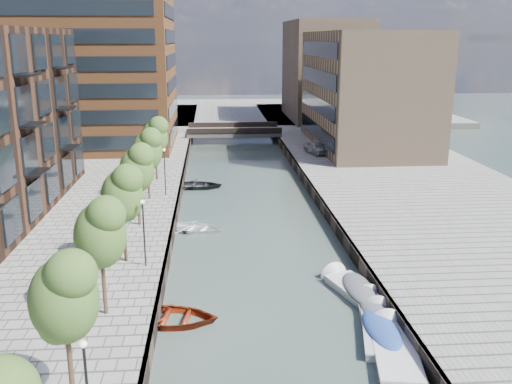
{
  "coord_description": "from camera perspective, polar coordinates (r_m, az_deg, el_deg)",
  "views": [
    {
      "loc": [
        -3.05,
        -8.25,
        14.22
      ],
      "look_at": [
        0.0,
        31.2,
        3.5
      ],
      "focal_mm": 40.0,
      "sensor_mm": 36.0,
      "label": 1
    }
  ],
  "objects": [
    {
      "name": "tan_block_far",
      "position": [
        98.26,
        6.91,
        12.0
      ],
      "size": [
        12.0,
        20.0,
        16.0
      ],
      "primitive_type": "cube",
      "color": "#8E7257",
      "rests_on": "quay_right"
    },
    {
      "name": "car",
      "position": [
        67.75,
        6.06,
        4.44
      ],
      "size": [
        2.76,
        4.55,
        1.45
      ],
      "primitive_type": "imported",
      "rotation": [
        0.0,
        0.0,
        0.27
      ],
      "color": "#ACB0B1",
      "rests_on": "quay_right"
    },
    {
      "name": "motorboat_1",
      "position": [
        33.83,
        9.79,
        -9.53
      ],
      "size": [
        3.37,
        5.64,
        1.78
      ],
      "color": "silver",
      "rests_on": "ground"
    },
    {
      "name": "tree_4",
      "position": [
        41.59,
        -11.86,
        2.46
      ],
      "size": [
        2.5,
        2.5,
        5.95
      ],
      "color": "#382619",
      "rests_on": "quay_left"
    },
    {
      "name": "quay_right",
      "position": [
        53.66,
        16.54,
        -0.3
      ],
      "size": [
        20.0,
        140.0,
        1.0
      ],
      "primitive_type": "cube",
      "color": "gray",
      "rests_on": "ground"
    },
    {
      "name": "motorboat_3",
      "position": [
        29.83,
        12.35,
        -13.23
      ],
      "size": [
        2.8,
        5.43,
        1.72
      ],
      "color": "silver",
      "rests_on": "ground"
    },
    {
      "name": "sloop_2",
      "position": [
        30.52,
        -8.53,
        -12.79
      ],
      "size": [
        5.46,
        4.25,
        1.04
      ],
      "primitive_type": "imported",
      "rotation": [
        0.0,
        0.0,
        1.43
      ],
      "color": "maroon",
      "rests_on": "ground"
    },
    {
      "name": "tree_3",
      "position": [
        34.85,
        -13.26,
        -0.07
      ],
      "size": [
        2.5,
        2.5,
        5.95
      ],
      "color": "#382619",
      "rests_on": "quay_left"
    },
    {
      "name": "far_closure",
      "position": [
        109.16,
        -2.82,
        7.92
      ],
      "size": [
        80.0,
        40.0,
        1.0
      ],
      "primitive_type": "cube",
      "color": "gray",
      "rests_on": "ground"
    },
    {
      "name": "lamp_1",
      "position": [
        34.23,
        -11.17,
        -3.36
      ],
      "size": [
        0.24,
        0.24,
        4.12
      ],
      "color": "black",
      "rests_on": "quay_left"
    },
    {
      "name": "motorboat_2",
      "position": [
        28.54,
        13.54,
        -14.93
      ],
      "size": [
        2.85,
        5.84,
        1.86
      ],
      "color": "silver",
      "rests_on": "ground"
    },
    {
      "name": "tree_1",
      "position": [
        21.9,
        -18.68,
        -9.7
      ],
      "size": [
        2.5,
        2.5,
        5.95
      ],
      "color": "#382619",
      "rests_on": "quay_left"
    },
    {
      "name": "quay_wall_right",
      "position": [
        50.99,
        6.08,
        -0.54
      ],
      "size": [
        0.25,
        140.0,
        1.0
      ],
      "primitive_type": "cube",
      "color": "#332823",
      "rests_on": "ground"
    },
    {
      "name": "tan_block_near",
      "position": [
        73.06,
        10.88,
        10.01
      ],
      "size": [
        12.0,
        25.0,
        14.0
      ],
      "primitive_type": "cube",
      "color": "#8E7257",
      "rests_on": "quay_right"
    },
    {
      "name": "tree_6",
      "position": [
        55.25,
        -10.07,
        5.64
      ],
      "size": [
        2.5,
        2.5,
        5.95
      ],
      "color": "#382619",
      "rests_on": "quay_left"
    },
    {
      "name": "sloop_4",
      "position": [
        56.13,
        -5.94,
        0.4
      ],
      "size": [
        5.34,
        4.05,
        1.04
      ],
      "primitive_type": "imported",
      "rotation": [
        0.0,
        0.0,
        1.47
      ],
      "color": "black",
      "rests_on": "ground"
    },
    {
      "name": "tree_2",
      "position": [
        28.25,
        -15.34,
        -3.79
      ],
      "size": [
        2.5,
        2.5,
        5.95
      ],
      "color": "#382619",
      "rests_on": "quay_left"
    },
    {
      "name": "tree_5",
      "position": [
        48.39,
        -10.84,
        4.27
      ],
      "size": [
        2.5,
        2.5,
        5.95
      ],
      "color": "#382619",
      "rests_on": "quay_left"
    },
    {
      "name": "lamp_2",
      "position": [
        49.6,
        -9.12,
        2.5
      ],
      "size": [
        0.24,
        0.24,
        4.12
      ],
      "color": "black",
      "rests_on": "quay_left"
    },
    {
      "name": "bridge",
      "position": [
        81.33,
        -2.23,
        6.07
      ],
      "size": [
        13.0,
        6.0,
        1.3
      ],
      "color": "gray",
      "rests_on": "ground"
    },
    {
      "name": "quay_wall_left",
      "position": [
        50.26,
        -7.73,
        -0.83
      ],
      "size": [
        0.25,
        140.0,
        1.0
      ],
      "primitive_type": "cube",
      "color": "#332823",
      "rests_on": "ground"
    },
    {
      "name": "tower",
      "position": [
        74.59,
        -15.83,
        15.98
      ],
      "size": [
        18.0,
        18.0,
        30.0
      ],
      "primitive_type": "cube",
      "color": "brown",
      "rests_on": "quay_left"
    },
    {
      "name": "water",
      "position": [
        50.4,
        -0.77,
        -1.23
      ],
      "size": [
        300.0,
        300.0,
        0.0
      ],
      "primitive_type": "plane",
      "color": "#38473F",
      "rests_on": "ground"
    },
    {
      "name": "sloop_3",
      "position": [
        43.74,
        -6.21,
        -3.91
      ],
      "size": [
        5.26,
        4.47,
        0.93
      ],
      "primitive_type": "imported",
      "rotation": [
        0.0,
        0.0,
        1.24
      ],
      "color": "white",
      "rests_on": "ground"
    },
    {
      "name": "motorboat_4",
      "position": [
        31.57,
        11.72,
        -11.58
      ],
      "size": [
        2.2,
        4.74,
        1.52
      ],
      "color": "silver",
      "rests_on": "ground"
    }
  ]
}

